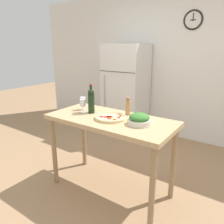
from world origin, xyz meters
TOP-DOWN VIEW (x-y plane):
  - ground_plane at (0.00, 0.00)m, footprint 14.00×14.00m
  - wall_back at (0.00, 2.05)m, footprint 6.40×0.08m
  - refrigerator at (-0.83, 1.69)m, footprint 0.75×0.64m
  - prep_counter at (0.00, 0.00)m, footprint 1.40×0.65m
  - wine_bottle at (-0.29, 0.04)m, footprint 0.08×0.08m
  - wine_glass_near at (-0.39, -0.01)m, footprint 0.07×0.07m
  - wine_glass_far at (-0.47, 0.08)m, footprint 0.07×0.07m
  - pepper_mill at (0.09, 0.21)m, footprint 0.06×0.06m
  - salad_bowl at (0.35, 0.00)m, footprint 0.24×0.24m
  - homemade_pizza at (0.02, -0.02)m, footprint 0.34×0.34m

SIDE VIEW (x-z plane):
  - ground_plane at x=0.00m, z-range 0.00..0.00m
  - prep_counter at x=0.00m, z-range 0.34..1.23m
  - refrigerator at x=-0.83m, z-range 0.00..1.69m
  - homemade_pizza at x=0.02m, z-range 0.90..0.93m
  - salad_bowl at x=0.35m, z-range 0.89..1.01m
  - pepper_mill at x=0.09m, z-range 0.89..1.10m
  - wine_glass_near at x=-0.39m, z-range 0.93..1.08m
  - wine_glass_far at x=-0.47m, z-range 0.93..1.08m
  - wine_bottle at x=-0.29m, z-range 0.88..1.21m
  - wall_back at x=0.00m, z-range 0.00..2.60m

